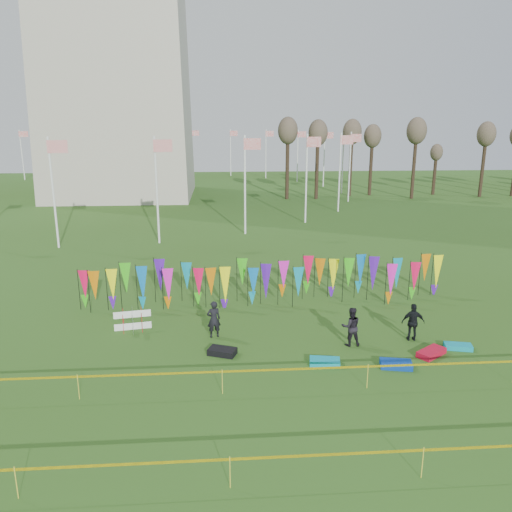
{
  "coord_description": "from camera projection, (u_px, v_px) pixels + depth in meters",
  "views": [
    {
      "loc": [
        -2.09,
        -16.75,
        8.82
      ],
      "look_at": [
        -0.41,
        6.0,
        2.78
      ],
      "focal_mm": 35.0,
      "sensor_mm": 36.0,
      "label": 1
    }
  ],
  "objects": [
    {
      "name": "caution_tape_near",
      "position": [
        278.0,
        371.0,
        16.79
      ],
      "size": [
        26.0,
        0.02,
        0.9
      ],
      "color": "#FFE305",
      "rests_on": "ground"
    },
    {
      "name": "box_kite",
      "position": [
        133.0,
        320.0,
        21.98
      ],
      "size": [
        0.82,
        0.82,
        0.91
      ],
      "rotation": [
        0.0,
        0.0,
        0.17
      ],
      "color": "red",
      "rests_on": "ground"
    },
    {
      "name": "person_left",
      "position": [
        214.0,
        319.0,
        21.16
      ],
      "size": [
        0.67,
        0.55,
        1.62
      ],
      "primitive_type": "imported",
      "rotation": [
        0.0,
        0.0,
        3.37
      ],
      "color": "black",
      "rests_on": "ground"
    },
    {
      "name": "banner_row",
      "position": [
        268.0,
        279.0,
        25.02
      ],
      "size": [
        18.64,
        0.64,
        2.2
      ],
      "color": "black",
      "rests_on": "ground"
    },
    {
      "name": "person_mid",
      "position": [
        351.0,
        327.0,
        20.36
      ],
      "size": [
        0.8,
        0.49,
        1.64
      ],
      "primitive_type": "imported",
      "rotation": [
        0.0,
        0.0,
        3.14
      ],
      "color": "black",
      "rests_on": "ground"
    },
    {
      "name": "flagpole_ring",
      "position": [
        124.0,
        164.0,
        62.81
      ],
      "size": [
        57.4,
        56.16,
        8.0
      ],
      "color": "white",
      "rests_on": "ground"
    },
    {
      "name": "caution_tape_far",
      "position": [
        299.0,
        457.0,
        12.42
      ],
      "size": [
        26.0,
        0.02,
        0.9
      ],
      "color": "#FFE305",
      "rests_on": "ground"
    },
    {
      "name": "kite_bag_black",
      "position": [
        222.0,
        351.0,
        19.7
      ],
      "size": [
        1.22,
        0.97,
        0.25
      ],
      "primitive_type": "cube",
      "rotation": [
        0.0,
        0.0,
        -0.38
      ],
      "color": "black",
      "rests_on": "ground"
    },
    {
      "name": "kite_bag_turquoise",
      "position": [
        325.0,
        362.0,
        18.88
      ],
      "size": [
        1.21,
        0.75,
        0.23
      ],
      "primitive_type": "cube",
      "rotation": [
        0.0,
        0.0,
        -0.18
      ],
      "color": "#0C9FB4",
      "rests_on": "ground"
    },
    {
      "name": "kite_bag_red",
      "position": [
        431.0,
        353.0,
        19.63
      ],
      "size": [
        1.37,
        1.21,
        0.23
      ],
      "primitive_type": "cube",
      "rotation": [
        0.0,
        0.0,
        0.62
      ],
      "color": "red",
      "rests_on": "ground"
    },
    {
      "name": "kite_bag_blue",
      "position": [
        396.0,
        364.0,
        18.66
      ],
      "size": [
        1.25,
        0.83,
        0.24
      ],
      "primitive_type": "cube",
      "rotation": [
        0.0,
        0.0,
        -0.2
      ],
      "color": "#0938A0",
      "rests_on": "ground"
    },
    {
      "name": "tree_line",
      "position": [
        494.0,
        146.0,
        61.67
      ],
      "size": [
        53.92,
        1.92,
        7.84
      ],
      "color": "#37271B",
      "rests_on": "ground"
    },
    {
      "name": "ground",
      "position": [
        279.0,
        369.0,
        18.55
      ],
      "size": [
        160.0,
        160.0,
        0.0
      ],
      "primitive_type": "plane",
      "color": "#2B4C15",
      "rests_on": "ground"
    },
    {
      "name": "kite_bag_teal",
      "position": [
        458.0,
        347.0,
        20.2
      ],
      "size": [
        1.16,
        0.75,
        0.2
      ],
      "primitive_type": "cube",
      "rotation": [
        0.0,
        0.0,
        -0.24
      ],
      "color": "#0C9AB1",
      "rests_on": "ground"
    },
    {
      "name": "person_right",
      "position": [
        413.0,
        322.0,
        20.84
      ],
      "size": [
        1.01,
        0.66,
        1.62
      ],
      "primitive_type": "imported",
      "rotation": [
        0.0,
        0.0,
        3.01
      ],
      "color": "black",
      "rests_on": "ground"
    }
  ]
}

